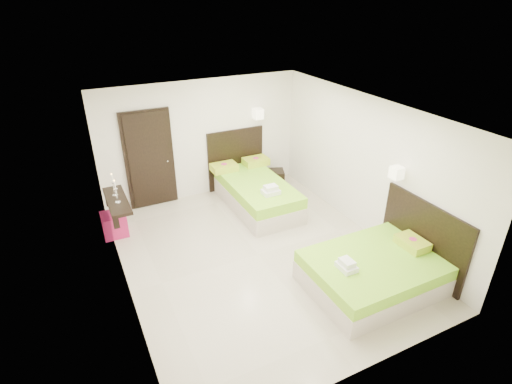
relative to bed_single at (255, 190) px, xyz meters
name	(u,v)px	position (x,y,z in m)	size (l,w,h in m)	color
floor	(258,254)	(-0.77, -1.71, -0.34)	(5.50, 5.50, 0.00)	#C0B59F
bed_single	(255,190)	(0.00, 0.00, 0.00)	(1.36, 2.27, 1.87)	beige
bed_double	(377,269)	(0.54, -3.26, -0.05)	(2.02, 1.72, 1.67)	beige
nightstand	(274,179)	(0.81, 0.61, -0.14)	(0.45, 0.40, 0.40)	black
ottoman	(114,224)	(-2.95, 0.11, -0.12)	(0.45, 0.45, 0.45)	#A6164F
door	(150,160)	(-1.97, 0.98, 0.71)	(1.02, 0.15, 2.14)	black
console_shelf	(116,201)	(-2.86, -0.11, 0.47)	(0.35, 1.20, 0.78)	black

